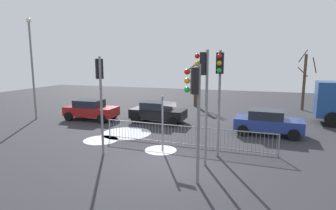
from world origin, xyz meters
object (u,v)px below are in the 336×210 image
(direction_sign_post, at_px, (164,121))
(car_black_near, at_px, (158,112))
(traffic_light_mid_left, at_px, (100,83))
(traffic_light_rear_left, at_px, (219,80))
(bare_tree_centre, at_px, (196,84))
(car_red_far, at_px, (91,109))
(street_lamp, at_px, (32,59))
(traffic_light_foreground_right, at_px, (203,82))
(traffic_light_rear_right, at_px, (195,98))
(bare_tree_left, at_px, (305,81))
(car_blue_trailing, at_px, (268,122))

(direction_sign_post, height_order, car_black_near, direction_sign_post)
(traffic_light_mid_left, bearing_deg, traffic_light_rear_left, -30.28)
(car_black_near, distance_m, bare_tree_centre, 7.94)
(car_red_far, bearing_deg, street_lamp, -166.35)
(traffic_light_foreground_right, bearing_deg, traffic_light_mid_left, 91.43)
(traffic_light_rear_right, relative_size, car_black_near, 1.10)
(traffic_light_foreground_right, bearing_deg, direction_sign_post, 62.07)
(traffic_light_rear_left, xyz_separation_m, car_black_near, (-5.03, 5.76, -2.73))
(bare_tree_centre, bearing_deg, traffic_light_foreground_right, -76.30)
(bare_tree_left, xyz_separation_m, bare_tree_centre, (-9.39, -0.83, -0.52))
(direction_sign_post, height_order, bare_tree_centre, bare_tree_centre)
(car_blue_trailing, height_order, street_lamp, street_lamp)
(bare_tree_left, bearing_deg, traffic_light_rear_left, -110.38)
(traffic_light_mid_left, distance_m, car_red_far, 8.30)
(car_red_far, xyz_separation_m, bare_tree_left, (15.37, 9.24, 1.81))
(traffic_light_rear_right, bearing_deg, bare_tree_left, -42.10)
(traffic_light_foreground_right, height_order, bare_tree_left, bare_tree_left)
(traffic_light_mid_left, height_order, car_blue_trailing, traffic_light_mid_left)
(car_red_far, distance_m, street_lamp, 5.58)
(traffic_light_rear_left, relative_size, car_black_near, 1.25)
(direction_sign_post, xyz_separation_m, bare_tree_left, (7.92, 14.31, 1.06))
(car_black_near, bearing_deg, traffic_light_rear_left, -47.65)
(bare_tree_left, height_order, bare_tree_centre, bare_tree_left)
(traffic_light_rear_left, bearing_deg, traffic_light_mid_left, 10.63)
(car_red_far, bearing_deg, bare_tree_left, 29.86)
(street_lamp, bearing_deg, traffic_light_foreground_right, -20.74)
(traffic_light_rear_left, height_order, traffic_light_mid_left, traffic_light_rear_left)
(traffic_light_rear_right, relative_size, traffic_light_mid_left, 0.94)
(traffic_light_rear_left, height_order, car_black_near, traffic_light_rear_left)
(direction_sign_post, distance_m, bare_tree_left, 16.39)
(street_lamp, relative_size, bare_tree_centre, 1.64)
(traffic_light_rear_right, bearing_deg, traffic_light_foreground_right, -21.56)
(traffic_light_rear_left, height_order, bare_tree_centre, traffic_light_rear_left)
(traffic_light_rear_right, distance_m, car_black_near, 10.14)
(traffic_light_mid_left, distance_m, car_black_near, 7.37)
(traffic_light_rear_left, xyz_separation_m, direction_sign_post, (-2.58, 0.05, -1.98))
(traffic_light_rear_right, xyz_separation_m, bare_tree_left, (5.75, 17.31, -0.52))
(direction_sign_post, bearing_deg, car_black_near, 124.89)
(bare_tree_centre, bearing_deg, street_lamp, -136.64)
(car_blue_trailing, bearing_deg, traffic_light_rear_left, -112.27)
(traffic_light_rear_right, distance_m, traffic_light_mid_left, 5.14)
(direction_sign_post, relative_size, bare_tree_centre, 0.60)
(car_black_near, relative_size, bare_tree_left, 0.73)
(traffic_light_rear_right, height_order, car_black_near, traffic_light_rear_right)
(car_black_near, distance_m, bare_tree_left, 13.59)
(traffic_light_rear_right, xyz_separation_m, direction_sign_post, (-2.16, 3.00, -1.58))
(street_lamp, bearing_deg, car_black_near, 10.70)
(car_blue_trailing, bearing_deg, traffic_light_rear_right, -106.30)
(traffic_light_rear_left, xyz_separation_m, traffic_light_foreground_right, (-0.49, -1.10, -0.01))
(direction_sign_post, distance_m, street_lamp, 12.53)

